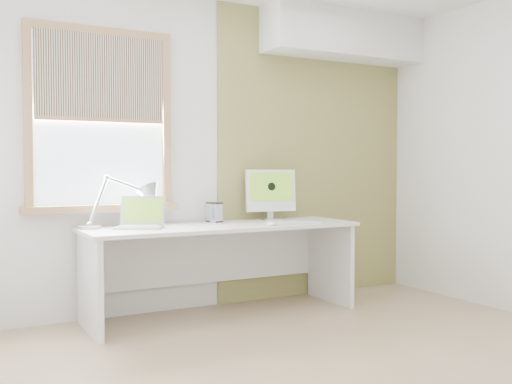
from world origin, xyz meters
TOP-DOWN VIEW (x-y plane):
  - room at (0.00, 0.00)m, footprint 4.04×3.54m
  - accent_wall at (1.00, 1.74)m, footprint 2.00×0.02m
  - soffit at (1.20, 1.57)m, footprint 1.60×0.40m
  - window at (-1.00, 1.71)m, footprint 1.20×0.14m
  - desk at (-0.12, 1.44)m, footprint 2.20×0.70m
  - desk_lamp at (-0.74, 1.59)m, footprint 0.73×0.29m
  - laptop at (-0.77, 1.45)m, footprint 0.43×0.41m
  - phone_dock at (-0.11, 1.58)m, footprint 0.08×0.08m
  - external_drive at (-0.09, 1.61)m, footprint 0.11×0.15m
  - imac at (0.44, 1.58)m, footprint 0.45×0.18m
  - keyboard at (0.41, 1.15)m, footprint 0.43×0.16m
  - mouse at (0.19, 1.14)m, footprint 0.09×0.12m

SIDE VIEW (x-z plane):
  - desk at x=-0.12m, z-range 0.17..0.90m
  - keyboard at x=0.41m, z-range 0.73..0.75m
  - mouse at x=0.19m, z-range 0.73..0.76m
  - phone_dock at x=-0.11m, z-range 0.70..0.83m
  - laptop at x=-0.77m, z-range 0.67..0.91m
  - external_drive at x=-0.09m, z-range 0.73..0.90m
  - desk_lamp at x=-0.74m, z-range 0.74..1.14m
  - imac at x=0.44m, z-range 0.76..1.19m
  - room at x=0.00m, z-range -0.02..2.62m
  - accent_wall at x=1.00m, z-range 0.00..2.60m
  - window at x=-1.00m, z-range 0.83..2.25m
  - soffit at x=1.20m, z-range 2.19..2.61m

